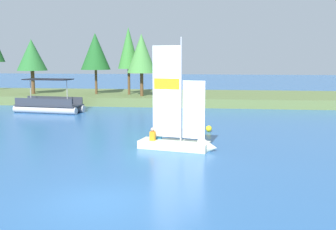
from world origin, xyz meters
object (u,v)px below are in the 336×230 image
at_px(shoreline_tree_midright, 129,48).
at_px(shoreline_tree_right, 141,54).
at_px(shoreline_tree_midleft, 32,55).
at_px(channel_buoy, 209,129).
at_px(pontoon_boat, 49,105).
at_px(shoreline_tree_centre, 95,51).
at_px(sailboat, 185,140).

distance_m(shoreline_tree_midright, shoreline_tree_right, 2.38).
xyz_separation_m(shoreline_tree_midleft, shoreline_tree_midright, (10.32, 0.63, 0.71)).
height_order(shoreline_tree_midright, channel_buoy, shoreline_tree_midright).
bearing_deg(shoreline_tree_midright, pontoon_boat, -122.32).
distance_m(shoreline_tree_midleft, shoreline_tree_right, 12.02).
bearing_deg(shoreline_tree_right, shoreline_tree_centre, 162.09).
bearing_deg(shoreline_tree_centre, pontoon_boat, -101.38).
relative_size(shoreline_tree_midright, sailboat, 1.14).
distance_m(shoreline_tree_midleft, shoreline_tree_centre, 6.78).
height_order(shoreline_tree_midleft, channel_buoy, shoreline_tree_midleft).
bearing_deg(sailboat, channel_buoy, 90.04).
height_order(shoreline_tree_centre, channel_buoy, shoreline_tree_centre).
bearing_deg(pontoon_boat, channel_buoy, -20.82).
height_order(sailboat, pontoon_boat, sailboat).
bearing_deg(shoreline_tree_midleft, shoreline_tree_centre, 6.00).
bearing_deg(shoreline_tree_midright, shoreline_tree_right, -44.18).
height_order(shoreline_tree_centre, sailboat, shoreline_tree_centre).
xyz_separation_m(shoreline_tree_midleft, sailboat, (17.87, -20.53, -4.47)).
relative_size(shoreline_tree_centre, sailboat, 1.05).
distance_m(shoreline_tree_midright, channel_buoy, 18.95).
bearing_deg(shoreline_tree_midright, shoreline_tree_midleft, -176.53).
distance_m(shoreline_tree_centre, sailboat, 24.47).
xyz_separation_m(shoreline_tree_centre, shoreline_tree_right, (5.25, -1.70, -0.24)).
bearing_deg(shoreline_tree_right, channel_buoy, -63.84).
xyz_separation_m(shoreline_tree_midleft, channel_buoy, (19.01, -15.30, -4.77)).
bearing_deg(channel_buoy, shoreline_tree_midright, 118.62).
height_order(shoreline_tree_midleft, shoreline_tree_right, shoreline_tree_right).
bearing_deg(shoreline_tree_midright, shoreline_tree_centre, 178.70).
height_order(sailboat, channel_buoy, sailboat).
bearing_deg(shoreline_tree_right, shoreline_tree_midright, 135.82).
xyz_separation_m(sailboat, pontoon_boat, (-12.83, 12.81, 0.16)).
xyz_separation_m(shoreline_tree_right, sailboat, (5.89, -19.55, -4.62)).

